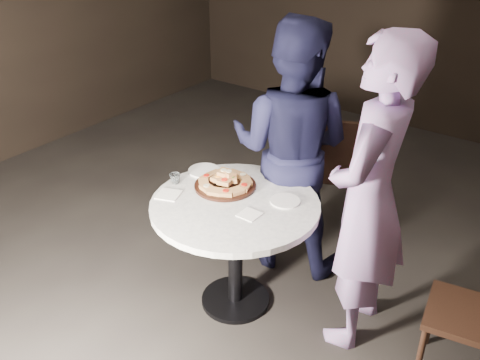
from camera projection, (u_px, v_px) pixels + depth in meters
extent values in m
plane|color=black|center=(226.00, 286.00, 3.69)|extent=(7.00, 7.00, 0.00)
cylinder|color=black|center=(236.00, 299.00, 3.55)|extent=(0.47, 0.47, 0.03)
cylinder|color=black|center=(235.00, 254.00, 3.37)|extent=(0.10, 0.10, 0.70)
cylinder|color=silver|center=(235.00, 205.00, 3.20)|extent=(1.06, 1.06, 0.04)
cylinder|color=black|center=(225.00, 186.00, 3.35)|extent=(0.49, 0.49, 0.02)
cube|color=#B67D46|center=(244.00, 187.00, 3.29)|extent=(0.09, 0.10, 0.04)
cylinder|color=red|center=(244.00, 185.00, 3.28)|extent=(0.05, 0.05, 0.01)
cube|color=#B67D46|center=(246.00, 182.00, 3.35)|extent=(0.10, 0.10, 0.04)
cube|color=#B67D46|center=(243.00, 177.00, 3.41)|extent=(0.10, 0.09, 0.04)
cylinder|color=beige|center=(243.00, 174.00, 3.40)|extent=(0.05, 0.05, 0.01)
cube|color=#B67D46|center=(235.00, 173.00, 3.45)|extent=(0.08, 0.06, 0.04)
cube|color=#B67D46|center=(224.00, 172.00, 3.46)|extent=(0.10, 0.10, 0.04)
cylinder|color=red|center=(224.00, 170.00, 3.45)|extent=(0.05, 0.05, 0.01)
cube|color=#B67D46|center=(214.00, 174.00, 3.44)|extent=(0.08, 0.09, 0.04)
cube|color=#B67D46|center=(207.00, 178.00, 3.39)|extent=(0.07, 0.08, 0.04)
cylinder|color=red|center=(206.00, 175.00, 3.39)|extent=(0.04, 0.04, 0.01)
cube|color=#B67D46|center=(204.00, 183.00, 3.33)|extent=(0.10, 0.10, 0.04)
cube|color=#B67D46|center=(207.00, 188.00, 3.28)|extent=(0.10, 0.08, 0.04)
cylinder|color=beige|center=(207.00, 186.00, 3.27)|extent=(0.05, 0.05, 0.01)
cube|color=#B67D46|center=(215.00, 192.00, 3.24)|extent=(0.10, 0.09, 0.04)
cube|color=#B67D46|center=(226.00, 193.00, 3.22)|extent=(0.10, 0.10, 0.04)
cylinder|color=red|center=(226.00, 190.00, 3.22)|extent=(0.05, 0.05, 0.01)
cube|color=#B67D46|center=(237.00, 191.00, 3.24)|extent=(0.09, 0.10, 0.04)
cube|color=#B67D46|center=(232.00, 179.00, 3.33)|extent=(0.10, 0.10, 0.03)
cylinder|color=#2D6B1E|center=(232.00, 176.00, 3.32)|extent=(0.05, 0.05, 0.01)
cube|color=#B67D46|center=(226.00, 175.00, 3.37)|extent=(0.07, 0.09, 0.03)
cylinder|color=beige|center=(226.00, 173.00, 3.36)|extent=(0.04, 0.04, 0.01)
cube|color=#B67D46|center=(218.00, 178.00, 3.33)|extent=(0.07, 0.09, 0.03)
cylinder|color=orange|center=(218.00, 176.00, 3.32)|extent=(0.04, 0.04, 0.01)
cube|color=#B67D46|center=(224.00, 182.00, 3.29)|extent=(0.09, 0.08, 0.03)
cylinder|color=red|center=(224.00, 179.00, 3.28)|extent=(0.04, 0.04, 0.01)
cube|color=#B67D46|center=(229.00, 174.00, 3.33)|extent=(0.10, 0.08, 0.03)
cylinder|color=beige|center=(229.00, 171.00, 3.32)|extent=(0.05, 0.05, 0.01)
cube|color=#B67D46|center=(224.00, 172.00, 3.34)|extent=(0.08, 0.10, 0.03)
cylinder|color=beige|center=(224.00, 170.00, 3.33)|extent=(0.05, 0.05, 0.01)
cylinder|color=white|center=(204.00, 171.00, 3.54)|extent=(0.21, 0.21, 0.01)
cylinder|color=white|center=(285.00, 201.00, 3.19)|extent=(0.20, 0.20, 0.01)
imported|color=silver|center=(175.00, 179.00, 3.38)|extent=(0.08, 0.08, 0.07)
cube|color=white|center=(169.00, 195.00, 3.26)|extent=(0.17, 0.17, 0.01)
cube|color=white|center=(249.00, 215.00, 3.06)|extent=(0.12, 0.12, 0.01)
cube|color=black|center=(328.00, 168.00, 4.18)|extent=(0.60, 0.60, 0.04)
cube|color=black|center=(327.00, 152.00, 3.87)|extent=(0.44, 0.21, 0.49)
cylinder|color=black|center=(352.00, 186.00, 4.43)|extent=(0.05, 0.05, 0.49)
cylinder|color=black|center=(305.00, 181.00, 4.51)|extent=(0.05, 0.05, 0.49)
cylinder|color=black|center=(348.00, 211.00, 4.09)|extent=(0.05, 0.05, 0.49)
cylinder|color=black|center=(298.00, 204.00, 4.18)|extent=(0.05, 0.05, 0.49)
cube|color=black|center=(466.00, 315.00, 2.82)|extent=(0.47, 0.47, 0.04)
cylinder|color=black|center=(431.00, 315.00, 3.13)|extent=(0.04, 0.04, 0.43)
cylinder|color=black|center=(420.00, 356.00, 2.86)|extent=(0.04, 0.04, 0.43)
imported|color=black|center=(291.00, 148.00, 3.58)|extent=(1.00, 0.86, 1.77)
imported|color=#866CA6|center=(369.00, 199.00, 2.91)|extent=(0.51, 0.72, 1.85)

